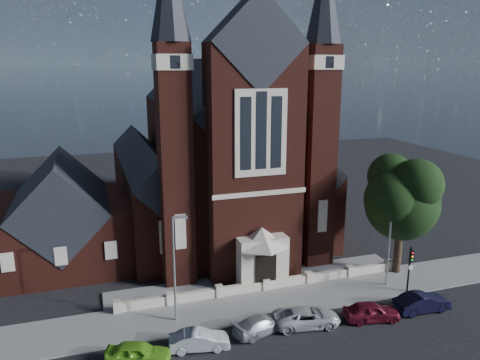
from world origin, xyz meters
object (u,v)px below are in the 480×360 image
at_px(street_tree, 405,200).
at_px(car_lime_van, 138,353).
at_px(church, 213,158).
at_px(car_dark_red, 371,311).
at_px(street_lamp_left, 175,263).
at_px(car_silver_b, 261,324).
at_px(traffic_signal, 410,264).
at_px(street_lamp_right, 391,235).
at_px(car_white_suv, 307,317).
at_px(car_silver_a, 199,340).
at_px(parish_hall, 63,221).
at_px(car_navy, 422,302).

relative_size(street_tree, car_lime_van, 2.61).
relative_size(church, car_dark_red, 8.40).
height_order(street_lamp_left, car_silver_b, street_lamp_left).
bearing_deg(church, street_lamp_left, -112.66).
distance_m(street_lamp_left, car_silver_b, 7.41).
distance_m(traffic_signal, car_silver_b, 13.84).
relative_size(traffic_signal, car_lime_van, 0.98).
distance_m(church, street_lamp_right, 21.76).
bearing_deg(street_tree, car_white_suv, -156.13).
xyz_separation_m(street_lamp_left, car_silver_a, (0.74, -3.89, -3.94)).
xyz_separation_m(car_lime_van, car_white_suv, (12.02, 0.65, -0.02)).
distance_m(street_lamp_left, traffic_signal, 19.08).
height_order(parish_hall, street_lamp_right, parish_hall).
height_order(parish_hall, car_navy, parish_hall).
bearing_deg(car_dark_red, church, 24.83).
relative_size(car_silver_b, car_white_suv, 0.88).
height_order(car_silver_a, car_silver_b, car_silver_a).
xyz_separation_m(car_lime_van, car_silver_b, (8.57, 0.85, -0.08)).
bearing_deg(street_tree, street_lamp_right, -145.74).
relative_size(car_silver_a, car_silver_b, 0.94).
height_order(street_lamp_right, car_lime_van, street_lamp_right).
xyz_separation_m(church, car_white_suv, (0.86, -22.43, -7.51)).
xyz_separation_m(church, car_silver_b, (-2.60, -22.22, -7.57)).
distance_m(church, street_lamp_left, 20.84).
height_order(street_lamp_left, traffic_signal, street_lamp_left).
height_order(church, street_tree, church).
height_order(church, car_white_suv, church).
relative_size(car_lime_van, car_white_suv, 0.84).
relative_size(street_lamp_left, car_dark_red, 1.95).
xyz_separation_m(car_lime_van, car_navy, (21.26, -0.25, 0.03)).
bearing_deg(street_tree, church, 126.17).
distance_m(street_lamp_right, car_navy, 5.85).
bearing_deg(car_white_suv, street_tree, -57.05).
height_order(parish_hall, car_silver_a, parish_hall).
relative_size(street_lamp_right, traffic_signal, 2.02).
height_order(street_lamp_left, car_white_suv, street_lamp_left).
distance_m(street_lamp_left, car_navy, 18.93).
bearing_deg(street_lamp_right, street_tree, 34.26).
relative_size(parish_hall, car_lime_van, 2.98).
distance_m(church, car_lime_van, 26.71).
bearing_deg(car_lime_van, car_navy, -72.31).
height_order(car_silver_b, car_white_suv, car_white_suv).
xyz_separation_m(church, car_navy, (10.09, -23.33, -7.46)).
relative_size(parish_hall, car_white_suv, 2.52).
bearing_deg(car_dark_red, car_lime_van, 100.46).
bearing_deg(car_navy, car_lime_van, 90.71).
bearing_deg(car_navy, church, 24.78).
bearing_deg(church, traffic_signal, -61.80).
distance_m(street_tree, traffic_signal, 5.70).
height_order(street_lamp_left, car_navy, street_lamp_left).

